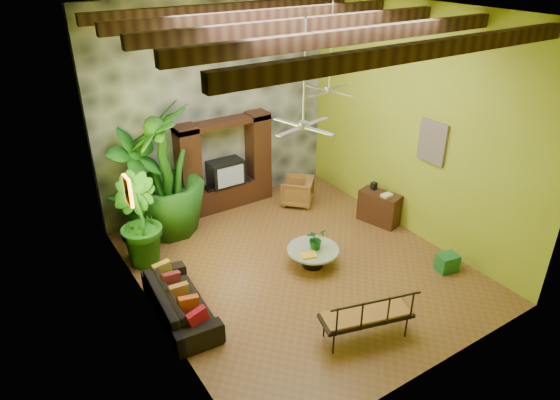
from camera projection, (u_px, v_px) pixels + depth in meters
ground at (297, 264)px, 10.42m from camera, size 7.00×7.00×0.00m
ceiling at (302, 11)px, 8.11m from camera, size 6.00×7.00×0.02m
back_wall at (215, 107)px, 11.87m from camera, size 6.00×0.02×5.00m
left_wall at (142, 193)px, 7.82m from camera, size 0.02×7.00×5.00m
right_wall at (413, 125)px, 10.71m from camera, size 0.02×7.00×5.00m
stone_accent_wall at (216, 107)px, 11.83m from camera, size 5.98×0.10×4.98m
ceiling_beams at (301, 25)px, 8.21m from camera, size 5.95×5.36×0.22m
entertainment_center at (225, 171)px, 12.31m from camera, size 2.40×0.55×2.30m
ceiling_fan_front at (304, 114)px, 8.45m from camera, size 1.28×1.28×1.86m
ceiling_fan_back at (329, 80)px, 10.51m from camera, size 1.28×1.28×1.86m
wall_art_mask at (128, 191)px, 8.77m from camera, size 0.06×0.32×0.55m
wall_art_painting at (432, 142)px, 10.34m from camera, size 0.06×0.70×0.90m
sofa at (180, 301)px, 8.87m from camera, size 0.98×2.18×0.62m
wicker_armchair at (297, 191)px, 12.68m from camera, size 1.07×1.07×0.70m
tall_plant_a at (139, 186)px, 10.87m from camera, size 1.60×1.43×2.53m
tall_plant_b at (137, 221)px, 10.10m from camera, size 1.12×1.26×1.93m
tall_plant_c at (165, 171)px, 10.96m from camera, size 2.16×2.16×3.02m
coffee_table at (313, 255)px, 10.29m from camera, size 1.07×1.07×0.40m
centerpiece_plant at (316, 239)px, 10.16m from camera, size 0.45×0.41×0.44m
yellow_tray at (309, 255)px, 9.98m from camera, size 0.37×0.31×0.03m
iron_bench at (370, 314)px, 8.23m from camera, size 1.64×0.97×0.57m
side_console at (379, 208)px, 11.82m from camera, size 0.69×1.05×0.77m
green_bin at (447, 263)px, 10.16m from camera, size 0.47×0.38×0.36m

